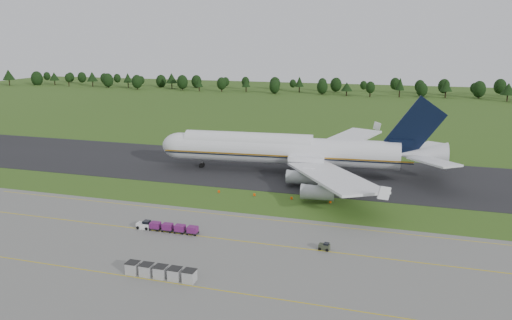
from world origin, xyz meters
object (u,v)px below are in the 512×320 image
(edge_markers, at_px, (273,197))
(utility_cart, at_px, (324,247))
(baggage_train, at_px, (166,227))
(aircraft, at_px, (291,150))
(uld_row, at_px, (161,272))

(edge_markers, bearing_deg, utility_cart, -57.89)
(baggage_train, xyz_separation_m, edge_markers, (14.07, 25.66, -0.60))
(baggage_train, relative_size, utility_cart, 6.40)
(aircraft, xyz_separation_m, edge_markers, (1.13, -22.68, -5.95))
(aircraft, bearing_deg, uld_row, -94.52)
(aircraft, height_order, edge_markers, aircraft)
(uld_row, distance_m, edge_markers, 43.38)
(baggage_train, xyz_separation_m, uld_row, (7.75, -17.26, 0.13))
(uld_row, height_order, edge_markers, uld_row)
(baggage_train, height_order, edge_markers, baggage_train)
(aircraft, height_order, baggage_train, aircraft)
(baggage_train, xyz_separation_m, utility_cart, (30.06, 0.18, -0.32))
(utility_cart, xyz_separation_m, edge_markers, (-15.99, 25.48, -0.28))
(edge_markers, bearing_deg, aircraft, 92.85)
(baggage_train, distance_m, uld_row, 18.92)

